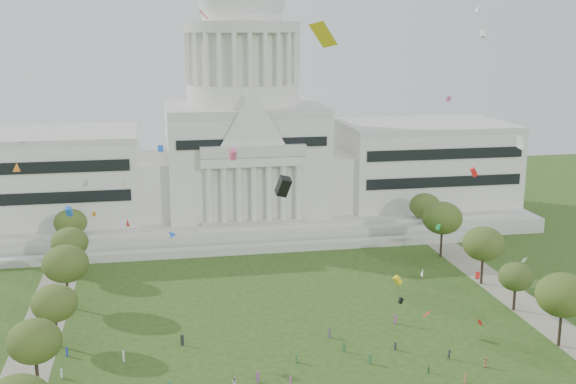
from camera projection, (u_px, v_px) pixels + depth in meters
name	position (u px, v px, depth m)	size (l,w,h in m)	color
capitol	(244.00, 146.00, 208.34)	(160.00, 64.50, 91.30)	beige
path_left	(31.00, 358.00, 124.54)	(8.00, 160.00, 0.04)	gray
path_right	(541.00, 317.00, 141.92)	(8.00, 160.00, 0.04)	gray
row_tree_l_2	(34.00, 341.00, 111.02)	(8.42, 8.42, 11.97)	black
row_tree_r_2	(563.00, 295.00, 127.05)	(9.55, 9.55, 13.58)	black
row_tree_l_3	(54.00, 303.00, 127.17)	(8.12, 8.12, 11.55)	black
row_tree_r_3	(516.00, 277.00, 144.00)	(7.01, 7.01, 9.98)	black
row_tree_l_4	(66.00, 264.00, 144.64)	(9.29, 9.29, 13.21)	black
row_tree_r_4	(484.00, 244.00, 158.47)	(9.19, 9.19, 13.06)	black
row_tree_l_5	(70.00, 242.00, 162.46)	(8.33, 8.33, 11.85)	black
row_tree_r_5	(442.00, 218.00, 177.40)	(9.82, 9.82, 13.96)	black
row_tree_l_6	(70.00, 223.00, 179.55)	(8.19, 8.19, 11.64)	black
row_tree_r_6	(425.00, 206.00, 195.35)	(8.42, 8.42, 11.97)	black
person_0	(485.00, 362.00, 120.87)	(0.86, 0.56, 1.77)	olive
person_2	(450.00, 354.00, 123.83)	(0.85, 0.53, 1.75)	#4C4C51
person_8	(234.00, 382.00, 114.10)	(0.91, 0.56, 1.86)	silver
person_10	(429.00, 369.00, 118.86)	(0.80, 0.43, 1.36)	#33723F
distant_crowd	(244.00, 378.00, 115.43)	(64.27, 37.28, 1.95)	#26262B
kite_swarm	(340.00, 226.00, 104.05)	(85.56, 101.32, 66.16)	#E54C8C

